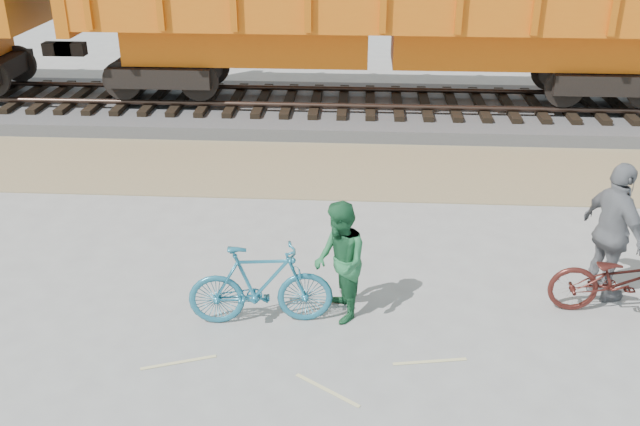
{
  "coord_description": "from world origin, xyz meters",
  "views": [
    {
      "loc": [
        1.11,
        -7.61,
        5.26
      ],
      "look_at": [
        0.55,
        1.5,
        0.94
      ],
      "focal_mm": 40.0,
      "sensor_mm": 36.0,
      "label": 1
    }
  ],
  "objects_px": {
    "bicycle_maroon": "(624,279)",
    "person_woman": "(613,233)",
    "bicycle_teal": "(261,285)",
    "person_man": "(340,262)"
  },
  "relations": [
    {
      "from": "bicycle_maroon",
      "to": "person_woman",
      "type": "distance_m",
      "value": 0.63
    },
    {
      "from": "bicycle_teal",
      "to": "person_woman",
      "type": "relative_size",
      "value": 0.94
    },
    {
      "from": "person_man",
      "to": "person_woman",
      "type": "relative_size",
      "value": 0.83
    },
    {
      "from": "bicycle_maroon",
      "to": "bicycle_teal",
      "type": "bearing_deg",
      "value": 98.96
    },
    {
      "from": "bicycle_teal",
      "to": "bicycle_maroon",
      "type": "relative_size",
      "value": 0.97
    },
    {
      "from": "person_man",
      "to": "bicycle_maroon",
      "type": "bearing_deg",
      "value": 78.86
    },
    {
      "from": "bicycle_maroon",
      "to": "person_woman",
      "type": "bearing_deg",
      "value": 16.68
    },
    {
      "from": "bicycle_maroon",
      "to": "person_woman",
      "type": "xyz_separation_m",
      "value": [
        -0.1,
        0.4,
        0.48
      ]
    },
    {
      "from": "bicycle_teal",
      "to": "person_man",
      "type": "distance_m",
      "value": 1.05
    },
    {
      "from": "bicycle_maroon",
      "to": "person_woman",
      "type": "height_order",
      "value": "person_woman"
    }
  ]
}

